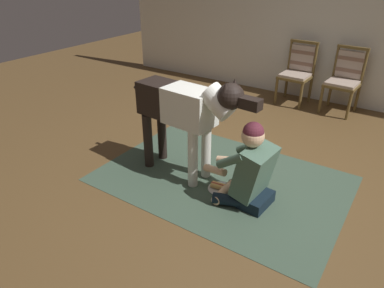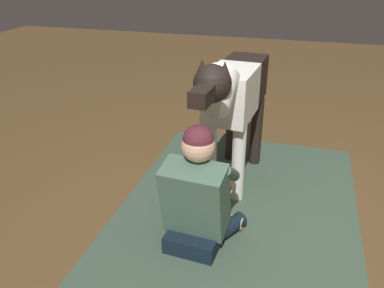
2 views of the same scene
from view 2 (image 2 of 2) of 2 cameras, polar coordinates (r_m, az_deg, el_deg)
The scene contains 5 objects.
ground_plane at distance 2.89m, azimuth 8.37°, elevation -12.64°, with size 13.76×13.76×0.00m, color brown.
area_rug at distance 3.11m, azimuth 6.44°, elevation -9.38°, with size 2.56×1.76×0.01m, color #3B4F3F.
person_sitting_on_floor at distance 2.62m, azimuth 0.87°, elevation -7.46°, with size 0.69×0.58×0.85m.
large_dog at distance 3.10m, azimuth 5.85°, elevation 6.70°, with size 1.56×0.39×1.18m.
hot_dog_on_plate at distance 3.05m, azimuth 2.89°, elevation -9.45°, with size 0.25×0.25×0.06m.
Camera 2 is at (2.26, 0.22, 1.79)m, focal length 37.55 mm.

